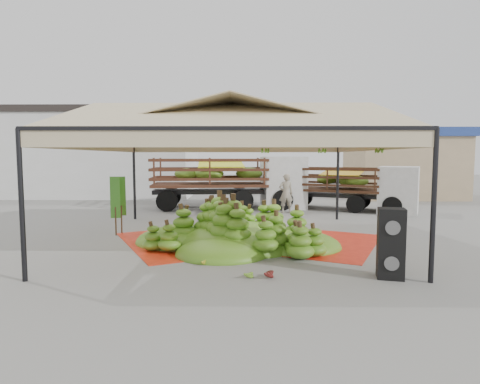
{
  "coord_description": "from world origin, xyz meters",
  "views": [
    {
      "loc": [
        0.35,
        -11.71,
        2.45
      ],
      "look_at": [
        0.2,
        1.5,
        1.3
      ],
      "focal_mm": 30.0,
      "sensor_mm": 36.0,
      "label": 1
    }
  ],
  "objects_px": {
    "truck_left": "(235,176)",
    "truck_right": "(354,183)",
    "vendor": "(286,193)",
    "speaker_stack": "(391,243)",
    "banana_heap": "(240,222)"
  },
  "relations": [
    {
      "from": "vendor",
      "to": "truck_right",
      "type": "bearing_deg",
      "value": -170.64
    },
    {
      "from": "banana_heap",
      "to": "truck_right",
      "type": "relative_size",
      "value": 0.96
    },
    {
      "from": "truck_left",
      "to": "truck_right",
      "type": "bearing_deg",
      "value": -14.04
    },
    {
      "from": "banana_heap",
      "to": "truck_left",
      "type": "xyz_separation_m",
      "value": [
        -0.34,
        8.26,
        0.88
      ]
    },
    {
      "from": "banana_heap",
      "to": "vendor",
      "type": "relative_size",
      "value": 3.49
    },
    {
      "from": "banana_heap",
      "to": "vendor",
      "type": "bearing_deg",
      "value": 73.32
    },
    {
      "from": "truck_left",
      "to": "vendor",
      "type": "bearing_deg",
      "value": -42.77
    },
    {
      "from": "vendor",
      "to": "truck_left",
      "type": "distance_m",
      "value": 2.96
    },
    {
      "from": "truck_left",
      "to": "truck_right",
      "type": "xyz_separation_m",
      "value": [
        5.5,
        -0.85,
        -0.27
      ]
    },
    {
      "from": "vendor",
      "to": "truck_left",
      "type": "bearing_deg",
      "value": -43.98
    },
    {
      "from": "vendor",
      "to": "truck_right",
      "type": "distance_m",
      "value": 3.36
    },
    {
      "from": "speaker_stack",
      "to": "vendor",
      "type": "relative_size",
      "value": 0.83
    },
    {
      "from": "speaker_stack",
      "to": "truck_right",
      "type": "distance_m",
      "value": 10.64
    },
    {
      "from": "banana_heap",
      "to": "truck_left",
      "type": "bearing_deg",
      "value": 92.38
    },
    {
      "from": "banana_heap",
      "to": "speaker_stack",
      "type": "xyz_separation_m",
      "value": [
        3.09,
        -3.02,
        0.07
      ]
    }
  ]
}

